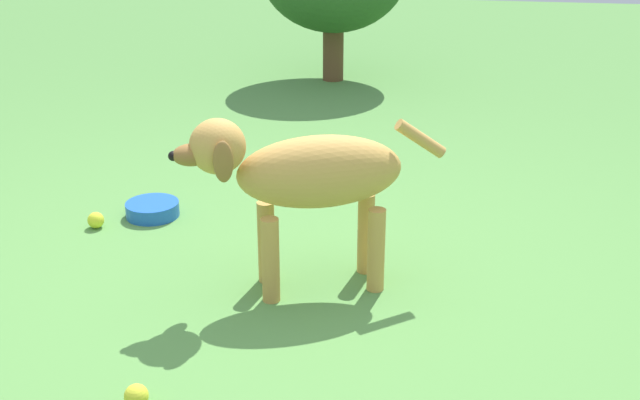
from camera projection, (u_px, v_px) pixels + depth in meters
name	position (u px, v px, depth m)	size (l,w,h in m)	color
ground	(258.00, 299.00, 2.69)	(14.00, 14.00, 0.00)	#548C42
dog	(304.00, 176.00, 2.62)	(0.87, 0.42, 0.62)	#C69347
tennis_ball_0	(319.00, 192.00, 3.50)	(0.07, 0.07, 0.07)	yellow
tennis_ball_1	(96.00, 220.00, 3.21)	(0.07, 0.07, 0.07)	yellow
tennis_ball_2	(136.00, 396.00, 2.14)	(0.07, 0.07, 0.07)	yellow
water_bowl	(153.00, 209.00, 3.33)	(0.22, 0.22, 0.06)	blue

